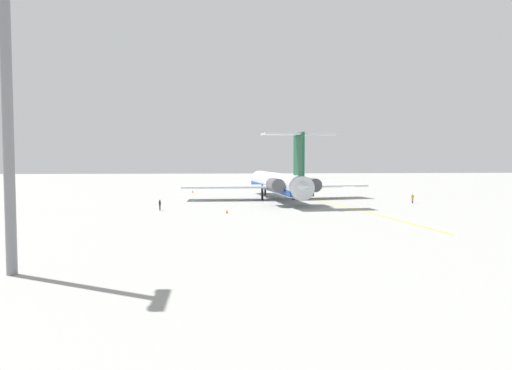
# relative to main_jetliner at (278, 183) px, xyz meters

# --- Properties ---
(ground) EXTENTS (330.63, 330.63, 0.00)m
(ground) POSITION_rel_main_jetliner_xyz_m (1.50, -13.87, -3.26)
(ground) COLOR #9E9E99
(main_jetliner) EXTENTS (41.05, 36.30, 11.95)m
(main_jetliner) POSITION_rel_main_jetliner_xyz_m (0.00, 0.00, 0.00)
(main_jetliner) COLOR silver
(main_jetliner) RESTS_ON ground
(ground_crew_near_nose) EXTENTS (0.34, 0.29, 1.65)m
(ground_crew_near_nose) POSITION_rel_main_jetliner_xyz_m (-16.68, 20.20, -2.21)
(ground_crew_near_nose) COLOR black
(ground_crew_near_nose) RESTS_ON ground
(ground_crew_near_tail) EXTENTS (0.27, 0.38, 1.67)m
(ground_crew_near_tail) POSITION_rel_main_jetliner_xyz_m (-8.72, -22.69, -2.20)
(ground_crew_near_tail) COLOR black
(ground_crew_near_tail) RESTS_ON ground
(safety_cone_nose) EXTENTS (0.40, 0.40, 0.55)m
(safety_cone_nose) POSITION_rel_main_jetliner_xyz_m (-21.28, 10.16, -2.98)
(safety_cone_nose) COLOR #EA590F
(safety_cone_nose) RESTS_ON ground
(safety_cone_wingtip) EXTENTS (0.40, 0.40, 0.55)m
(safety_cone_wingtip) POSITION_rel_main_jetliner_xyz_m (21.37, 17.24, -2.98)
(safety_cone_wingtip) COLOR #EA590F
(safety_cone_wingtip) RESTS_ON ground
(taxiway_centreline) EXTENTS (87.61, 9.65, 0.01)m
(taxiway_centreline) POSITION_rel_main_jetliner_xyz_m (1.15, -7.91, -3.25)
(taxiway_centreline) COLOR gold
(taxiway_centreline) RESTS_ON ground
(light_mast) EXTENTS (4.00, 0.70, 23.43)m
(light_mast) POSITION_rel_main_jetliner_xyz_m (-55.78, 25.27, 9.65)
(light_mast) COLOR slate
(light_mast) RESTS_ON ground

